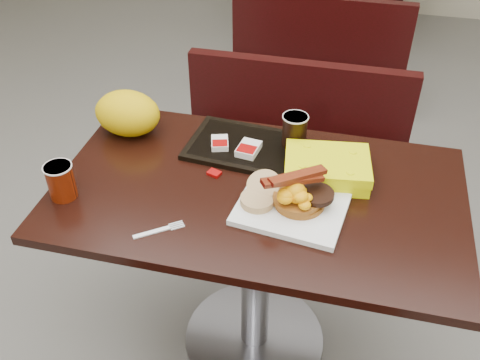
% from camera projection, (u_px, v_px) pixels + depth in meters
% --- Properties ---
extents(floor, '(6.00, 7.00, 0.01)m').
position_uv_depth(floor, '(254.00, 340.00, 2.06)').
color(floor, gray).
rests_on(floor, ground).
extents(table_near, '(1.20, 0.70, 0.75)m').
position_uv_depth(table_near, '(256.00, 274.00, 1.82)').
color(table_near, black).
rests_on(table_near, floor).
extents(bench_near_n, '(1.00, 0.46, 0.72)m').
position_uv_depth(bench_near_n, '(289.00, 159.00, 2.36)').
color(bench_near_n, black).
rests_on(bench_near_n, floor).
extents(table_far, '(1.20, 0.70, 0.75)m').
position_uv_depth(table_far, '(334.00, 1.00, 3.80)').
color(table_far, black).
rests_on(table_far, floor).
extents(bench_far_s, '(1.00, 0.46, 0.72)m').
position_uv_depth(bench_far_s, '(322.00, 45.00, 3.28)').
color(bench_far_s, black).
rests_on(bench_far_s, floor).
extents(platter, '(0.32, 0.27, 0.02)m').
position_uv_depth(platter, '(291.00, 209.00, 1.50)').
color(platter, white).
rests_on(platter, table_near).
extents(pancake_stack, '(0.18, 0.18, 0.03)m').
position_uv_depth(pancake_stack, '(300.00, 199.00, 1.50)').
color(pancake_stack, brown).
rests_on(pancake_stack, platter).
extents(sausage_patty, '(0.12, 0.12, 0.01)m').
position_uv_depth(sausage_patty, '(317.00, 194.00, 1.48)').
color(sausage_patty, black).
rests_on(sausage_patty, pancake_stack).
extents(scrambled_eggs, '(0.12, 0.11, 0.05)m').
position_uv_depth(scrambled_eggs, '(295.00, 192.00, 1.46)').
color(scrambled_eggs, '#FFBA05').
rests_on(scrambled_eggs, pancake_stack).
extents(bacon_strips, '(0.19, 0.17, 0.01)m').
position_uv_depth(bacon_strips, '(293.00, 179.00, 1.45)').
color(bacon_strips, '#410604').
rests_on(bacon_strips, scrambled_eggs).
extents(muffin_bottom, '(0.10, 0.10, 0.02)m').
position_uv_depth(muffin_bottom, '(257.00, 200.00, 1.51)').
color(muffin_bottom, tan).
rests_on(muffin_bottom, platter).
extents(muffin_top, '(0.12, 0.12, 0.06)m').
position_uv_depth(muffin_top, '(264.00, 186.00, 1.54)').
color(muffin_top, tan).
rests_on(muffin_top, platter).
extents(coffee_cup_near, '(0.10, 0.10, 0.11)m').
position_uv_depth(coffee_cup_near, '(61.00, 181.00, 1.53)').
color(coffee_cup_near, '#8C1F05').
rests_on(coffee_cup_near, table_near).
extents(fork, '(0.13, 0.10, 0.00)m').
position_uv_depth(fork, '(152.00, 232.00, 1.44)').
color(fork, white).
rests_on(fork, table_near).
extents(knife, '(0.04, 0.19, 0.00)m').
position_uv_depth(knife, '(319.00, 206.00, 1.53)').
color(knife, white).
rests_on(knife, table_near).
extents(condiment_syrup, '(0.05, 0.05, 0.01)m').
position_uv_depth(condiment_syrup, '(254.00, 192.00, 1.57)').
color(condiment_syrup, '#A11806').
rests_on(condiment_syrup, table_near).
extents(condiment_ketchup, '(0.05, 0.04, 0.01)m').
position_uv_depth(condiment_ketchup, '(214.00, 173.00, 1.64)').
color(condiment_ketchup, '#8C0504').
rests_on(condiment_ketchup, table_near).
extents(tray, '(0.37, 0.28, 0.02)m').
position_uv_depth(tray, '(244.00, 146.00, 1.74)').
color(tray, black).
rests_on(tray, table_near).
extents(hashbrown_sleeve_left, '(0.07, 0.08, 0.02)m').
position_uv_depth(hashbrown_sleeve_left, '(220.00, 143.00, 1.73)').
color(hashbrown_sleeve_left, silver).
rests_on(hashbrown_sleeve_left, tray).
extents(hashbrown_sleeve_right, '(0.07, 0.09, 0.02)m').
position_uv_depth(hashbrown_sleeve_right, '(249.00, 149.00, 1.70)').
color(hashbrown_sleeve_right, silver).
rests_on(hashbrown_sleeve_right, tray).
extents(coffee_cup_far, '(0.10, 0.10, 0.11)m').
position_uv_depth(coffee_cup_far, '(295.00, 131.00, 1.70)').
color(coffee_cup_far, black).
rests_on(coffee_cup_far, tray).
extents(clamshell, '(0.27, 0.22, 0.07)m').
position_uv_depth(clamshell, '(327.00, 168.00, 1.61)').
color(clamshell, '#E7EA03').
rests_on(clamshell, table_near).
extents(paper_bag, '(0.25, 0.20, 0.15)m').
position_uv_depth(paper_bag, '(128.00, 113.00, 1.78)').
color(paper_bag, yellow).
rests_on(paper_bag, table_near).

